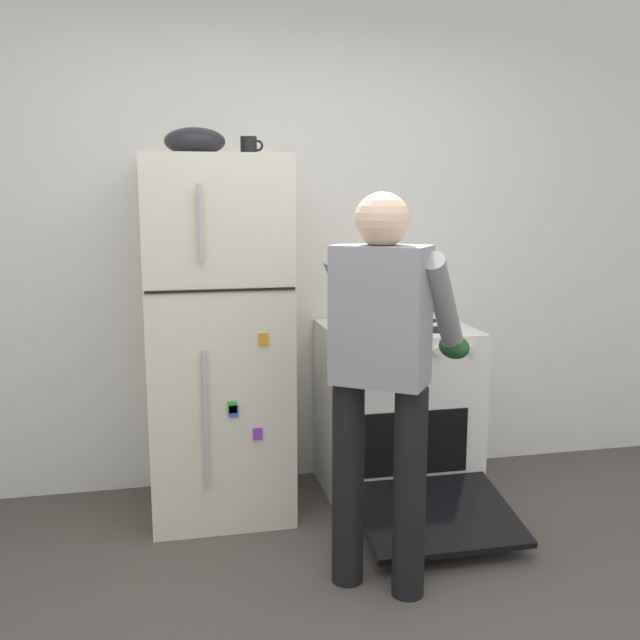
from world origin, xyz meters
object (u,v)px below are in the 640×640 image
Objects in this scene: person_cook at (383,358)px; red_pot at (371,318)px; stove_range at (397,412)px; coffee_mug at (249,146)px; refrigerator at (217,338)px; mixing_bowl at (195,141)px.

person_cook is 4.32× the size of red_pot.
stove_range is 1.08m from person_cook.
red_pot is 3.31× the size of coffee_mug.
mixing_bowl is (-0.08, 0.00, 0.95)m from refrigerator.
red_pot is at bearing -3.33° from mixing_bowl.
stove_range is at bearing 11.39° from red_pot.
refrigerator is 1.46× the size of stove_range.
person_cook is 14.28× the size of coffee_mug.
coffee_mug is at bearing 15.40° from refrigerator.
coffee_mug is (0.18, 0.05, 0.93)m from refrigerator.
refrigerator is at bearing 176.35° from red_pot.
person_cook is at bearing -112.13° from stove_range.
person_cook is (-0.36, -0.88, 0.51)m from stove_range.
refrigerator is 1.11× the size of person_cook.
stove_range is 4.22× the size of mixing_bowl.
refrigerator is 1.04m from stove_range.
coffee_mug reaches higher than stove_range.
stove_range is 10.81× the size of coffee_mug.
red_pot is 1.04m from coffee_mug.
mixing_bowl is (-1.02, 0.02, 1.39)m from stove_range.
mixing_bowl is at bearing 179.78° from refrigerator.
coffee_mug reaches higher than red_pot.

